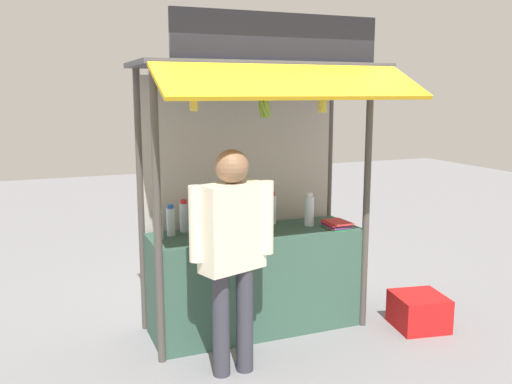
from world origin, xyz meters
TOP-DOWN VIEW (x-y plane):
  - ground_plane at (0.00, 0.00)m, footprint 20.00×20.00m
  - stall_counter at (0.00, 0.00)m, footprint 1.85×0.61m
  - stall_structure at (0.00, 0.06)m, footprint 2.05×1.41m
  - water_bottle_back_right at (-0.84, 0.06)m, footprint 0.08×0.08m
  - water_bottle_left at (-0.72, 0.14)m, footprint 0.07×0.07m
  - water_bottle_center at (0.53, 0.02)m, footprint 0.09×0.09m
  - water_bottle_far_left at (-0.48, 0.11)m, footprint 0.08×0.08m
  - water_bottle_back_left at (0.25, 0.22)m, footprint 0.08×0.08m
  - water_bottle_front_left at (-0.58, 0.24)m, footprint 0.08×0.08m
  - magazine_stack_right at (-0.49, -0.23)m, footprint 0.25×0.27m
  - magazine_stack_front_right at (0.72, -0.14)m, footprint 0.21×0.28m
  - banana_bunch_inner_left at (0.41, -0.40)m, footprint 0.09×0.09m
  - banana_bunch_rightmost at (-0.09, -0.41)m, footprint 0.11×0.10m
  - banana_bunch_leftmost at (-0.65, -0.40)m, footprint 0.08×0.08m
  - vendor_person at (-0.46, -0.68)m, footprint 0.64×0.35m
  - plastic_crate at (1.36, -0.54)m, footprint 0.50×0.50m

SIDE VIEW (x-z plane):
  - ground_plane at x=0.00m, z-range 0.00..0.00m
  - plastic_crate at x=1.36m, z-range 0.00..0.30m
  - stall_counter at x=0.00m, z-range 0.00..0.89m
  - magazine_stack_front_right at x=0.72m, z-range 0.89..0.95m
  - magazine_stack_right at x=-0.49m, z-range 0.89..1.00m
  - water_bottle_left at x=-0.72m, z-range 0.89..1.15m
  - vendor_person at x=-0.46m, z-range 0.17..1.87m
  - water_bottle_back_right at x=-0.84m, z-range 0.89..1.16m
  - water_bottle_front_left at x=-0.58m, z-range 0.89..1.17m
  - water_bottle_far_left at x=-0.48m, z-range 0.89..1.17m
  - water_bottle_back_left at x=0.25m, z-range 0.89..1.18m
  - water_bottle_center at x=0.53m, z-range 0.88..1.19m
  - stall_structure at x=0.00m, z-range 0.26..2.93m
  - banana_bunch_rightmost at x=-0.09m, z-range 1.82..2.13m
  - banana_bunch_inner_left at x=0.41m, z-range 1.86..2.13m
  - banana_bunch_leftmost at x=-0.65m, z-range 1.90..2.14m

